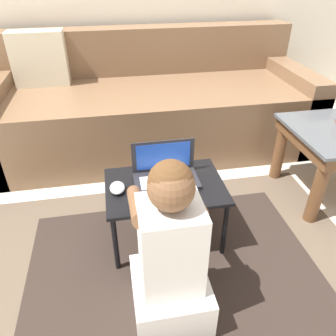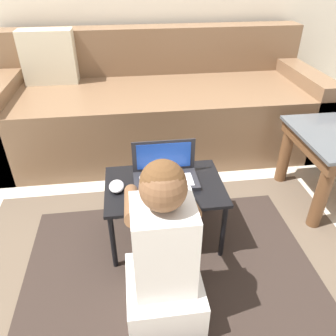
{
  "view_description": "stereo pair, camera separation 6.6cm",
  "coord_description": "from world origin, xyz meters",
  "px_view_note": "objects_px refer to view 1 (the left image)",
  "views": [
    {
      "loc": [
        -0.26,
        -1.27,
        1.23
      ],
      "look_at": [
        -0.02,
        0.0,
        0.39
      ],
      "focal_mm": 35.0,
      "sensor_mm": 36.0,
      "label": 1
    },
    {
      "loc": [
        -0.19,
        -1.28,
        1.23
      ],
      "look_at": [
        -0.02,
        0.0,
        0.39
      ],
      "focal_mm": 35.0,
      "sensor_mm": 36.0,
      "label": 2
    }
  ],
  "objects_px": {
    "laptop_desk": "(165,191)",
    "computer_mouse": "(117,188)",
    "couch": "(150,107)",
    "laptop": "(166,175)",
    "person_seated": "(170,259)"
  },
  "relations": [
    {
      "from": "couch",
      "to": "computer_mouse",
      "type": "bearing_deg",
      "value": -105.71
    },
    {
      "from": "laptop_desk",
      "to": "person_seated",
      "type": "xyz_separation_m",
      "value": [
        -0.05,
        -0.42,
        0.01
      ]
    },
    {
      "from": "laptop",
      "to": "couch",
      "type": "bearing_deg",
      "value": 86.31
    },
    {
      "from": "laptop",
      "to": "person_seated",
      "type": "xyz_separation_m",
      "value": [
        -0.06,
        -0.45,
        -0.06
      ]
    },
    {
      "from": "laptop_desk",
      "to": "couch",
      "type": "bearing_deg",
      "value": 85.89
    },
    {
      "from": "couch",
      "to": "computer_mouse",
      "type": "distance_m",
      "value": 1.09
    },
    {
      "from": "couch",
      "to": "laptop_desk",
      "type": "relative_size",
      "value": 4.07
    },
    {
      "from": "laptop_desk",
      "to": "computer_mouse",
      "type": "relative_size",
      "value": 5.91
    },
    {
      "from": "couch",
      "to": "computer_mouse",
      "type": "height_order",
      "value": "couch"
    },
    {
      "from": "computer_mouse",
      "to": "person_seated",
      "type": "relative_size",
      "value": 0.13
    },
    {
      "from": "couch",
      "to": "laptop",
      "type": "relative_size",
      "value": 7.48
    },
    {
      "from": "laptop",
      "to": "person_seated",
      "type": "bearing_deg",
      "value": -98.03
    },
    {
      "from": "laptop_desk",
      "to": "computer_mouse",
      "type": "distance_m",
      "value": 0.23
    },
    {
      "from": "computer_mouse",
      "to": "person_seated",
      "type": "bearing_deg",
      "value": -68.06
    },
    {
      "from": "computer_mouse",
      "to": "person_seated",
      "type": "height_order",
      "value": "person_seated"
    }
  ]
}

